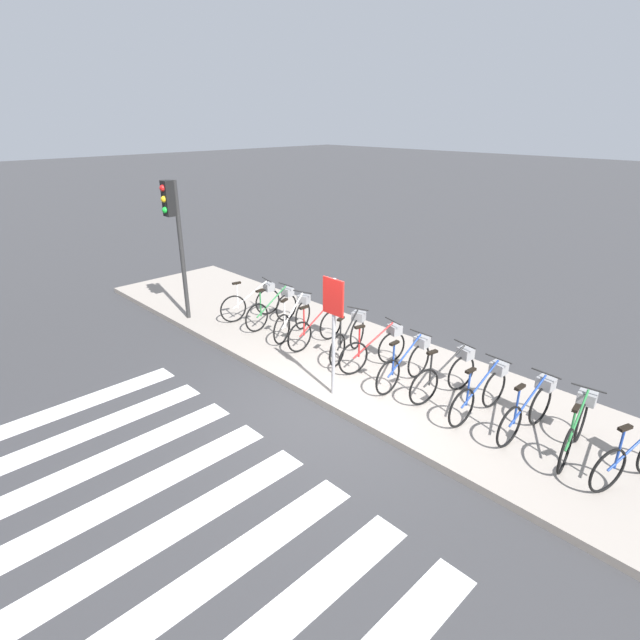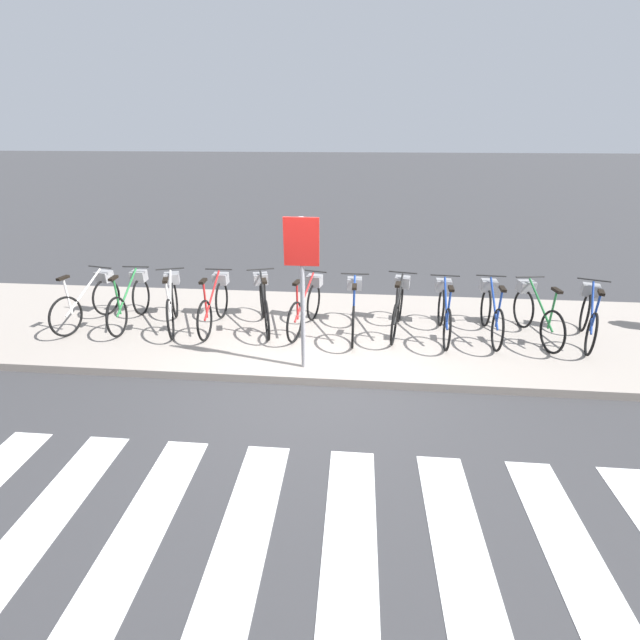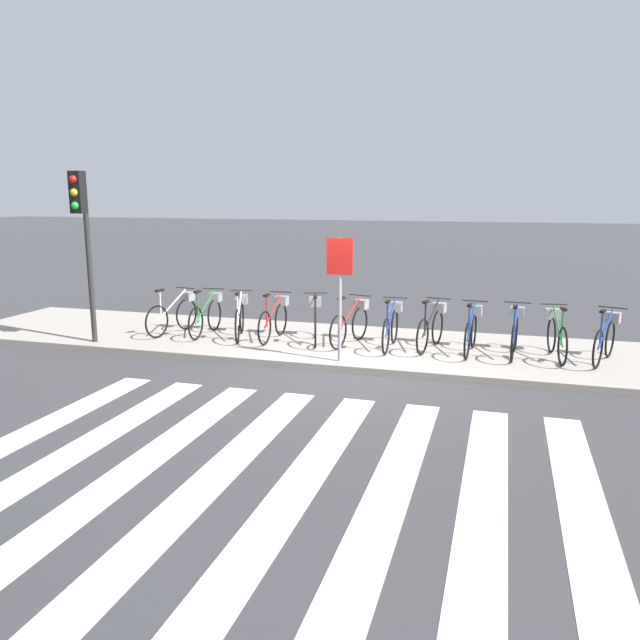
# 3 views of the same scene
# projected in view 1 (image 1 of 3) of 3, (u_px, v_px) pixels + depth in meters

# --- Properties ---
(ground_plane) EXTENTS (120.00, 120.00, 0.00)m
(ground_plane) POSITION_uv_depth(u_px,v_px,m) (331.00, 412.00, 8.27)
(ground_plane) COLOR #38383A
(sidewalk) EXTENTS (16.96, 3.22, 0.12)m
(sidewalk) POSITION_uv_depth(u_px,v_px,m) (392.00, 376.00, 9.29)
(sidewalk) COLOR #9E9389
(sidewalk) RESTS_ON ground_plane
(parked_bicycle_0) EXTENTS (0.49, 1.51, 0.94)m
(parked_bicycle_0) POSITION_uv_depth(u_px,v_px,m) (254.00, 300.00, 11.68)
(parked_bicycle_0) COLOR black
(parked_bicycle_0) RESTS_ON sidewalk
(parked_bicycle_1) EXTENTS (0.46, 1.53, 0.94)m
(parked_bicycle_1) POSITION_uv_depth(u_px,v_px,m) (275.00, 307.00, 11.27)
(parked_bicycle_1) COLOR black
(parked_bicycle_1) RESTS_ON sidewalk
(parked_bicycle_2) EXTENTS (0.61, 1.47, 0.94)m
(parked_bicycle_2) POSITION_uv_depth(u_px,v_px,m) (295.00, 316.00, 10.76)
(parked_bicycle_2) COLOR black
(parked_bicycle_2) RESTS_ON sidewalk
(parked_bicycle_3) EXTENTS (0.46, 1.53, 0.94)m
(parked_bicycle_3) POSITION_uv_depth(u_px,v_px,m) (319.00, 325.00, 10.30)
(parked_bicycle_3) COLOR black
(parked_bicycle_3) RESTS_ON sidewalk
(parked_bicycle_4) EXTENTS (0.59, 1.48, 0.94)m
(parked_bicycle_4) POSITION_uv_depth(u_px,v_px,m) (350.00, 335.00, 9.82)
(parked_bicycle_4) COLOR black
(parked_bicycle_4) RESTS_ON sidewalk
(parked_bicycle_5) EXTENTS (0.52, 1.50, 0.94)m
(parked_bicycle_5) POSITION_uv_depth(u_px,v_px,m) (377.00, 347.00, 9.33)
(parked_bicycle_5) COLOR black
(parked_bicycle_5) RESTS_ON sidewalk
(parked_bicycle_6) EXTENTS (0.46, 1.53, 0.94)m
(parked_bicycle_6) POSITION_uv_depth(u_px,v_px,m) (407.00, 362.00, 8.76)
(parked_bicycle_6) COLOR black
(parked_bicycle_6) RESTS_ON sidewalk
(parked_bicycle_7) EXTENTS (0.47, 1.51, 0.94)m
(parked_bicycle_7) POSITION_uv_depth(u_px,v_px,m) (448.00, 373.00, 8.38)
(parked_bicycle_7) COLOR black
(parked_bicycle_7) RESTS_ON sidewalk
(parked_bicycle_8) EXTENTS (0.46, 1.53, 0.94)m
(parked_bicycle_8) POSITION_uv_depth(u_px,v_px,m) (483.00, 391.00, 7.84)
(parked_bicycle_8) COLOR black
(parked_bicycle_8) RESTS_ON sidewalk
(parked_bicycle_9) EXTENTS (0.46, 1.53, 0.94)m
(parked_bicycle_9) POSITION_uv_depth(u_px,v_px,m) (530.00, 408.00, 7.38)
(parked_bicycle_9) COLOR black
(parked_bicycle_9) RESTS_ON sidewalk
(parked_bicycle_10) EXTENTS (0.46, 1.52, 0.94)m
(parked_bicycle_10) POSITION_uv_depth(u_px,v_px,m) (577.00, 426.00, 6.94)
(parked_bicycle_10) COLOR black
(parked_bicycle_10) RESTS_ON sidewalk
(parked_bicycle_11) EXTENTS (0.64, 1.46, 0.94)m
(parked_bicycle_11) POSITION_uv_depth(u_px,v_px,m) (638.00, 453.00, 6.39)
(parked_bicycle_11) COLOR black
(parked_bicycle_11) RESTS_ON sidewalk
(traffic_light) EXTENTS (0.24, 0.40, 3.17)m
(traffic_light) POSITION_uv_depth(u_px,v_px,m) (174.00, 222.00, 10.89)
(traffic_light) COLOR #2D2D2D
(traffic_light) RESTS_ON sidewalk
(sign_post) EXTENTS (0.44, 0.07, 2.07)m
(sign_post) POSITION_uv_depth(u_px,v_px,m) (333.00, 317.00, 8.05)
(sign_post) COLOR #99999E
(sign_post) RESTS_ON sidewalk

